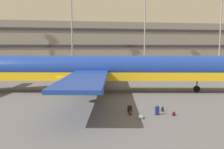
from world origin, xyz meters
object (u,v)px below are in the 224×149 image
Objects in this scene: backpack_orange at (173,114)px; backpack_navy at (130,113)px; suitcase_teal at (130,109)px; backpack_laid_flat at (162,109)px; airliner at (98,70)px; suitcase_silver at (157,110)px; suitcase_red at (141,117)px.

backpack_orange is 4.07m from backpack_navy.
backpack_laid_flat is (3.32, -0.21, -0.12)m from suitcase_teal.
backpack_orange is (0.48, -1.64, -0.04)m from backpack_laid_flat.
airliner is 46.43× the size of suitcase_silver.
airliner is 78.32× the size of backpack_laid_flat.
airliner is 14.03m from suitcase_silver.
backpack_navy is at bearing 118.90° from suitcase_red.
suitcase_teal is 1.41× the size of backpack_laid_flat.
suitcase_silver is (1.86, 0.88, 0.33)m from suitcase_red.
suitcase_teal is (2.01, -11.71, -2.88)m from airliner.
backpack_orange is 0.95× the size of backpack_navy.
airliner is at bearing 113.19° from backpack_orange.
suitcase_teal is at bearing 79.73° from backpack_navy.
suitcase_teal reaches higher than backpack_laid_flat.
backpack_laid_flat is 3.58m from backpack_navy.
backpack_navy is (1.83, -12.68, -3.03)m from airliner.
suitcase_teal is at bearing 102.82° from suitcase_red.
airliner is at bearing 108.53° from suitcase_silver.
suitcase_teal reaches higher than suitcase_red.
backpack_orange is at bearing -20.19° from suitcase_silver.
airliner is 88.88× the size of backpack_navy.
backpack_navy is (-0.68, 1.23, 0.11)m from suitcase_red.
suitcase_teal is 1.00m from backpack_navy.
suitcase_teal is 3.33m from backpack_laid_flat.
suitcase_silver is at bearing -71.47° from airliner.
suitcase_silver is at bearing -29.28° from suitcase_teal.
suitcase_red is 1.73× the size of backpack_orange.
airliner is at bearing 100.22° from suitcase_red.
suitcase_teal is (-2.36, 1.32, -0.07)m from suitcase_silver.
airliner is 15.06m from backpack_orange.
suitcase_red is at bearing -79.78° from airliner.
backpack_navy reaches higher than backpack_orange.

